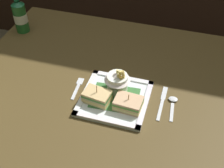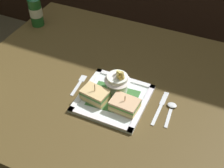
{
  "view_description": "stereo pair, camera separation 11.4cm",
  "coord_description": "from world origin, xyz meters",
  "px_view_note": "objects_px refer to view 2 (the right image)",
  "views": [
    {
      "loc": [
        0.26,
        -0.84,
        1.56
      ],
      "look_at": [
        0.02,
        -0.04,
        0.78
      ],
      "focal_mm": 48.18,
      "sensor_mm": 36.0,
      "label": 1
    },
    {
      "loc": [
        0.37,
        -0.8,
        1.56
      ],
      "look_at": [
        0.02,
        -0.04,
        0.78
      ],
      "focal_mm": 48.18,
      "sensor_mm": 36.0,
      "label": 2
    }
  ],
  "objects_px": {
    "dining_table": "(111,107)",
    "beer_bottle": "(35,9)",
    "fries_cup": "(117,81)",
    "knife": "(161,106)",
    "sandwich_half_left": "(95,95)",
    "sandwich_half_right": "(125,105)",
    "square_plate": "(113,99)",
    "spoon": "(171,108)",
    "fork": "(79,84)"
  },
  "relations": [
    {
      "from": "dining_table",
      "to": "beer_bottle",
      "type": "relative_size",
      "value": 4.94
    },
    {
      "from": "fries_cup",
      "to": "knife",
      "type": "height_order",
      "value": "fries_cup"
    },
    {
      "from": "sandwich_half_left",
      "to": "fries_cup",
      "type": "xyz_separation_m",
      "value": [
        0.06,
        0.08,
        0.03
      ]
    },
    {
      "from": "sandwich_half_right",
      "to": "knife",
      "type": "height_order",
      "value": "sandwich_half_right"
    },
    {
      "from": "sandwich_half_right",
      "to": "beer_bottle",
      "type": "xyz_separation_m",
      "value": [
        -0.62,
        0.36,
        0.06
      ]
    },
    {
      "from": "square_plate",
      "to": "knife",
      "type": "height_order",
      "value": "square_plate"
    },
    {
      "from": "knife",
      "to": "dining_table",
      "type": "bearing_deg",
      "value": 170.09
    },
    {
      "from": "beer_bottle",
      "to": "spoon",
      "type": "xyz_separation_m",
      "value": [
        0.78,
        -0.28,
        -0.08
      ]
    },
    {
      "from": "sandwich_half_right",
      "to": "spoon",
      "type": "relative_size",
      "value": 0.84
    },
    {
      "from": "square_plate",
      "to": "beer_bottle",
      "type": "height_order",
      "value": "beer_bottle"
    },
    {
      "from": "dining_table",
      "to": "fork",
      "type": "xyz_separation_m",
      "value": [
        -0.11,
        -0.06,
        0.14
      ]
    },
    {
      "from": "dining_table",
      "to": "knife",
      "type": "height_order",
      "value": "knife"
    },
    {
      "from": "spoon",
      "to": "beer_bottle",
      "type": "bearing_deg",
      "value": 160.02
    },
    {
      "from": "spoon",
      "to": "square_plate",
      "type": "bearing_deg",
      "value": -168.33
    },
    {
      "from": "dining_table",
      "to": "sandwich_half_left",
      "type": "bearing_deg",
      "value": -96.66
    },
    {
      "from": "square_plate",
      "to": "spoon",
      "type": "xyz_separation_m",
      "value": [
        0.21,
        0.04,
        -0.0
      ]
    },
    {
      "from": "fork",
      "to": "spoon",
      "type": "relative_size",
      "value": 1.01
    },
    {
      "from": "fork",
      "to": "spoon",
      "type": "distance_m",
      "value": 0.37
    },
    {
      "from": "knife",
      "to": "spoon",
      "type": "height_order",
      "value": "spoon"
    },
    {
      "from": "beer_bottle",
      "to": "knife",
      "type": "height_order",
      "value": "beer_bottle"
    },
    {
      "from": "sandwich_half_left",
      "to": "fork",
      "type": "height_order",
      "value": "sandwich_half_left"
    },
    {
      "from": "square_plate",
      "to": "sandwich_half_right",
      "type": "relative_size",
      "value": 2.44
    },
    {
      "from": "square_plate",
      "to": "sandwich_half_left",
      "type": "height_order",
      "value": "sandwich_half_left"
    },
    {
      "from": "beer_bottle",
      "to": "fork",
      "type": "distance_m",
      "value": 0.51
    },
    {
      "from": "fries_cup",
      "to": "fork",
      "type": "bearing_deg",
      "value": -172.54
    },
    {
      "from": "fries_cup",
      "to": "fork",
      "type": "height_order",
      "value": "fries_cup"
    },
    {
      "from": "square_plate",
      "to": "fries_cup",
      "type": "distance_m",
      "value": 0.07
    },
    {
      "from": "sandwich_half_right",
      "to": "fries_cup",
      "type": "relative_size",
      "value": 0.91
    },
    {
      "from": "knife",
      "to": "fries_cup",
      "type": "bearing_deg",
      "value": 178.75
    },
    {
      "from": "knife",
      "to": "spoon",
      "type": "relative_size",
      "value": 1.45
    },
    {
      "from": "fries_cup",
      "to": "fork",
      "type": "distance_m",
      "value": 0.17
    },
    {
      "from": "fries_cup",
      "to": "spoon",
      "type": "distance_m",
      "value": 0.22
    },
    {
      "from": "beer_bottle",
      "to": "square_plate",
      "type": "bearing_deg",
      "value": -30.07
    },
    {
      "from": "sandwich_half_left",
      "to": "knife",
      "type": "distance_m",
      "value": 0.25
    },
    {
      "from": "fork",
      "to": "spoon",
      "type": "xyz_separation_m",
      "value": [
        0.37,
        0.02,
        0.0
      ]
    },
    {
      "from": "sandwich_half_right",
      "to": "fries_cup",
      "type": "bearing_deg",
      "value": 129.16
    },
    {
      "from": "dining_table",
      "to": "sandwich_half_left",
      "type": "height_order",
      "value": "sandwich_half_left"
    },
    {
      "from": "beer_bottle",
      "to": "sandwich_half_right",
      "type": "bearing_deg",
      "value": -29.94
    },
    {
      "from": "sandwich_half_right",
      "to": "beer_bottle",
      "type": "bearing_deg",
      "value": 150.06
    },
    {
      "from": "dining_table",
      "to": "spoon",
      "type": "xyz_separation_m",
      "value": [
        0.26,
        -0.04,
        0.14
      ]
    },
    {
      "from": "beer_bottle",
      "to": "spoon",
      "type": "relative_size",
      "value": 1.94
    },
    {
      "from": "sandwich_half_right",
      "to": "fork",
      "type": "distance_m",
      "value": 0.23
    },
    {
      "from": "sandwich_half_right",
      "to": "fries_cup",
      "type": "xyz_separation_m",
      "value": [
        -0.06,
        0.08,
        0.03
      ]
    },
    {
      "from": "square_plate",
      "to": "fries_cup",
      "type": "height_order",
      "value": "fries_cup"
    },
    {
      "from": "dining_table",
      "to": "fork",
      "type": "bearing_deg",
      "value": -154.13
    },
    {
      "from": "sandwich_half_left",
      "to": "knife",
      "type": "xyz_separation_m",
      "value": [
        0.23,
        0.07,
        -0.03
      ]
    },
    {
      "from": "knife",
      "to": "square_plate",
      "type": "bearing_deg",
      "value": -166.83
    },
    {
      "from": "square_plate",
      "to": "knife",
      "type": "xyz_separation_m",
      "value": [
        0.17,
        0.04,
        -0.01
      ]
    },
    {
      "from": "square_plate",
      "to": "knife",
      "type": "relative_size",
      "value": 1.41
    },
    {
      "from": "square_plate",
      "to": "fork",
      "type": "bearing_deg",
      "value": 171.47
    }
  ]
}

